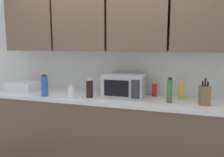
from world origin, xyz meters
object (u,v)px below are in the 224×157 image
Objects in this scene: microwave at (124,86)px; bottle_yellow_mustard at (181,91)px; dish_rack at (24,86)px; bottle_blue_cleaner at (44,86)px; bottle_soy_dark at (90,88)px; bottle_green_oil at (170,91)px; bottle_red_sauce at (155,89)px; knife_block at (204,95)px; bottle_white_jar at (71,93)px.

microwave is 0.67m from bottle_yellow_mustard.
bottle_yellow_mustard is (2.07, 0.13, 0.04)m from dish_rack.
microwave is at bearing -172.98° from bottle_yellow_mustard.
bottle_blue_cleaner reaches higher than bottle_soy_dark.
bottle_red_sauce is at bearing 124.85° from bottle_green_oil.
bottle_yellow_mustard reaches higher than dish_rack.
knife_block reaches higher than bottle_blue_cleaner.
microwave is 2.72× the size of bottle_red_sauce.
bottle_red_sauce is at bearing 6.55° from dish_rack.
bottle_soy_dark is (-1.29, -0.05, 0.01)m from knife_block.
bottle_red_sauce is at bearing 16.93° from bottle_blue_cleaner.
microwave is 1.80× the size of bottle_blue_cleaner.
microwave is 2.04× the size of bottle_soy_dark.
knife_block is at bearing 4.33° from bottle_green_oil.
bottle_red_sauce is (0.93, 0.41, 0.02)m from bottle_white_jar.
microwave reaches higher than bottle_white_jar.
microwave is 1.68× the size of knife_block.
bottle_red_sauce is (-0.32, 0.08, -0.02)m from bottle_yellow_mustard.
bottle_green_oil is at bearing -2.16° from dish_rack.
bottle_red_sauce is at bearing 22.24° from bottle_soy_dark.
bottle_white_jar is at bearing -14.15° from dish_rack.
microwave reaches higher than bottle_yellow_mustard.
knife_block is 1.49m from bottle_white_jar.
bottle_green_oil is at bearing -175.67° from knife_block.
dish_rack is at bearing -178.16° from microwave.
microwave is at bearing 1.84° from dish_rack.
bottle_yellow_mustard is 1.65m from bottle_blue_cleaner.
bottle_soy_dark is (-0.74, -0.30, 0.03)m from bottle_red_sauce.
bottle_blue_cleaner is (-0.37, 0.02, 0.06)m from bottle_white_jar.
bottle_green_oil is 1.58× the size of bottle_red_sauce.
dish_rack is 2.54× the size of bottle_white_jar.
bottle_yellow_mustard is at bearing 3.50° from dish_rack.
bottle_yellow_mustard is 1.43× the size of bottle_white_jar.
dish_rack is 1.03m from bottle_soy_dark.
bottle_green_oil reaches higher than bottle_blue_cleaner.
knife_block is 1.03× the size of bottle_green_oil.
bottle_yellow_mustard is 0.32m from bottle_red_sauce.
bottle_white_jar reaches higher than dish_rack.
bottle_yellow_mustard is 0.80× the size of bottle_blue_cleaner.
bottle_green_oil is at bearing -12.44° from microwave.
bottle_white_jar is at bearing -156.33° from microwave.
bottle_blue_cleaner is 0.57m from bottle_soy_dark.
knife_block is at bearing -1.15° from dish_rack.
knife_block is at bearing 2.39° from bottle_soy_dark.
bottle_blue_cleaner reaches higher than bottle_yellow_mustard.
knife_block is 1.86m from bottle_blue_cleaner.
bottle_blue_cleaner is (-1.85, -0.15, 0.03)m from knife_block.
bottle_red_sauce is (-0.19, 0.28, -0.05)m from bottle_green_oil.
bottle_soy_dark reaches higher than bottle_white_jar.
bottle_white_jar is at bearing -150.01° from bottle_soy_dark.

